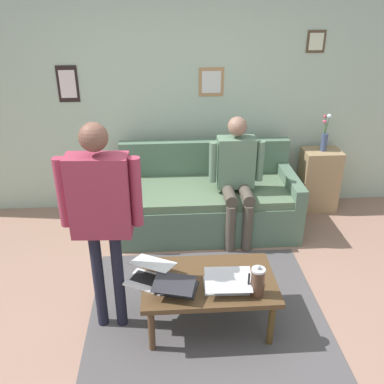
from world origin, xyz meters
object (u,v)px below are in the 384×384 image
object	(u,v)px
laptop_right	(150,275)
french_press	(257,282)
laptop_center	(227,283)
flower_vase	(325,137)
side_shelf	(319,180)
couch	(207,201)
coffee_table	(209,284)
laptop_left	(176,287)
person_standing	(101,206)
person_seated	(237,173)

from	to	relation	value
laptop_right	french_press	size ratio (longest dim) A/B	1.65
laptop_center	flower_vase	xyz separation A→B (m)	(-1.36, -1.95, 0.43)
laptop_right	side_shelf	world-z (taller)	side_shelf
couch	coffee_table	size ratio (longest dim) A/B	1.86
couch	side_shelf	bearing A→B (deg)	-166.17
laptop_left	french_press	bearing A→B (deg)	172.61
french_press	person_standing	bearing A→B (deg)	-12.28
coffee_table	laptop_left	distance (m)	0.29
side_shelf	laptop_left	bearing A→B (deg)	48.40
laptop_right	person_standing	xyz separation A→B (m)	(0.31, -0.01, 0.59)
couch	coffee_table	xyz separation A→B (m)	(0.14, 1.50, 0.07)
coffee_table	flower_vase	distance (m)	2.42
couch	laptop_right	xyz separation A→B (m)	(0.58, 1.47, 0.16)
couch	coffee_table	world-z (taller)	couch
french_press	person_seated	distance (m)	1.49
person_standing	laptop_center	bearing A→B (deg)	170.29
couch	flower_vase	bearing A→B (deg)	-166.06
laptop_right	french_press	xyz separation A→B (m)	(-0.77, 0.22, 0.07)
laptop_left	coffee_table	bearing A→B (deg)	-154.57
laptop_center	person_seated	xyz separation A→B (m)	(-0.28, -1.39, 0.27)
laptop_left	side_shelf	size ratio (longest dim) A/B	0.49
couch	person_seated	world-z (taller)	person_seated
laptop_left	person_standing	distance (m)	0.79
side_shelf	person_standing	world-z (taller)	person_standing
laptop_right	side_shelf	size ratio (longest dim) A/B	0.57
laptop_right	person_seated	xyz separation A→B (m)	(-0.85, -1.25, 0.27)
laptop_center	french_press	distance (m)	0.23
french_press	laptop_center	bearing A→B (deg)	-22.81
laptop_center	laptop_right	xyz separation A→B (m)	(0.56, -0.14, 0.00)
couch	french_press	world-z (taller)	couch
laptop_right	person_standing	distance (m)	0.67
laptop_center	person_standing	distance (m)	1.07
laptop_left	flower_vase	xyz separation A→B (m)	(-1.74, -1.96, 0.43)
person_seated	couch	bearing A→B (deg)	-40.18
coffee_table	laptop_center	xyz separation A→B (m)	(-0.12, 0.11, 0.09)
couch	person_standing	world-z (taller)	person_standing
laptop_left	french_press	distance (m)	0.59
laptop_center	side_shelf	world-z (taller)	side_shelf
laptop_left	laptop_center	world-z (taller)	laptop_center
french_press	person_standing	xyz separation A→B (m)	(1.08, -0.23, 0.52)
laptop_right	person_seated	distance (m)	1.53
laptop_right	flower_vase	bearing A→B (deg)	-136.80
coffee_table	person_seated	size ratio (longest dim) A/B	0.79
flower_vase	person_standing	size ratio (longest dim) A/B	0.25
coffee_table	flower_vase	size ratio (longest dim) A/B	2.40
couch	french_press	distance (m)	1.72
laptop_right	couch	bearing A→B (deg)	-111.48
french_press	flower_vase	bearing A→B (deg)	-119.71
laptop_center	person_standing	world-z (taller)	person_standing
coffee_table	flower_vase	bearing A→B (deg)	-128.92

